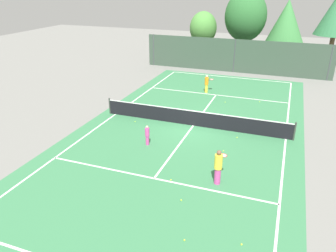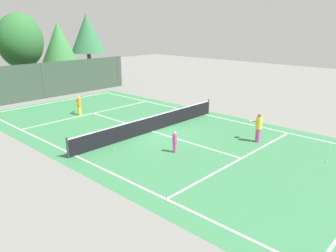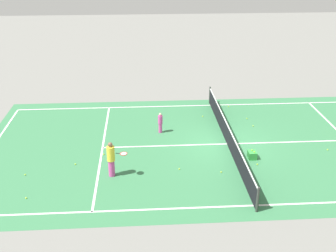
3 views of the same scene
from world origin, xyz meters
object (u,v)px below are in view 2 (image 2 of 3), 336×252
at_px(tennis_ball_3, 191,124).
at_px(tennis_ball_0, 247,153).
at_px(ball_crate, 160,121).
at_px(tennis_ball_10, 329,148).
at_px(tennis_ball_6, 107,132).
at_px(tennis_ball_9, 278,155).
at_px(tennis_ball_1, 70,148).
at_px(tennis_ball_8, 327,161).
at_px(tennis_ball_12, 93,137).
at_px(tennis_ball_11, 113,149).
at_px(player_2, 258,127).
at_px(tennis_ball_2, 132,106).
at_px(player_1, 175,142).
at_px(tennis_ball_7, 211,131).
at_px(tennis_ball_5, 116,114).
at_px(tennis_ball_4, 166,121).
at_px(player_0, 79,105).

bearing_deg(tennis_ball_3, tennis_ball_0, -110.90).
distance_m(ball_crate, tennis_ball_10, 10.46).
bearing_deg(tennis_ball_6, tennis_ball_9, -68.20).
relative_size(ball_crate, tennis_ball_6, 7.06).
xyz_separation_m(tennis_ball_1, tennis_ball_8, (7.67, -10.75, 0.00)).
distance_m(ball_crate, tennis_ball_12, 4.87).
xyz_separation_m(tennis_ball_3, tennis_ball_12, (-6.04, 2.63, 0.00)).
relative_size(ball_crate, tennis_ball_8, 7.06).
bearing_deg(tennis_ball_11, player_2, -37.77).
relative_size(tennis_ball_2, tennis_ball_10, 1.00).
height_order(player_1, ball_crate, player_1).
xyz_separation_m(tennis_ball_6, tennis_ball_7, (4.55, -4.60, 0.00)).
xyz_separation_m(tennis_ball_1, tennis_ball_5, (6.19, 3.81, 0.00)).
relative_size(tennis_ball_6, tennis_ball_11, 1.00).
height_order(player_1, tennis_ball_5, player_1).
height_order(tennis_ball_7, tennis_ball_10, same).
distance_m(ball_crate, tennis_ball_2, 5.33).
bearing_deg(tennis_ball_10, ball_crate, 105.55).
height_order(tennis_ball_9, tennis_ball_12, same).
bearing_deg(player_2, tennis_ball_2, 86.91).
bearing_deg(tennis_ball_7, tennis_ball_11, 162.29).
height_order(tennis_ball_2, tennis_ball_4, same).
xyz_separation_m(tennis_ball_5, tennis_ball_10, (3.38, -14.07, 0.00)).
bearing_deg(tennis_ball_7, tennis_ball_10, -73.28).
distance_m(ball_crate, tennis_ball_8, 10.60).
distance_m(tennis_ball_1, tennis_ball_8, 13.21).
height_order(tennis_ball_3, tennis_ball_6, same).
bearing_deg(tennis_ball_6, ball_crate, -15.04).
bearing_deg(tennis_ball_0, tennis_ball_8, -63.01).
bearing_deg(tennis_ball_5, tennis_ball_2, 22.96).
distance_m(player_2, tennis_ball_4, 6.82).
bearing_deg(tennis_ball_7, tennis_ball_3, 78.00).
height_order(tennis_ball_2, tennis_ball_5, same).
height_order(tennis_ball_8, tennis_ball_12, same).
bearing_deg(player_0, tennis_ball_9, -79.79).
distance_m(player_1, tennis_ball_2, 10.59).
relative_size(tennis_ball_3, tennis_ball_12, 1.00).
bearing_deg(player_2, tennis_ball_7, 96.16).
xyz_separation_m(player_0, tennis_ball_2, (4.32, -0.89, -0.71)).
bearing_deg(ball_crate, tennis_ball_11, -162.63).
relative_size(tennis_ball_2, tennis_ball_7, 1.00).
distance_m(tennis_ball_0, tennis_ball_4, 7.42).
xyz_separation_m(player_0, tennis_ball_4, (3.16, -5.80, -0.71)).
bearing_deg(player_0, tennis_ball_0, -82.70).
bearing_deg(tennis_ball_8, tennis_ball_4, 91.28).
xyz_separation_m(tennis_ball_3, tennis_ball_8, (-0.35, -8.83, 0.00)).
height_order(player_2, tennis_ball_11, player_2).
distance_m(tennis_ball_0, tennis_ball_7, 3.95).
bearing_deg(tennis_ball_1, ball_crate, -1.61).
bearing_deg(tennis_ball_0, player_0, 97.30).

